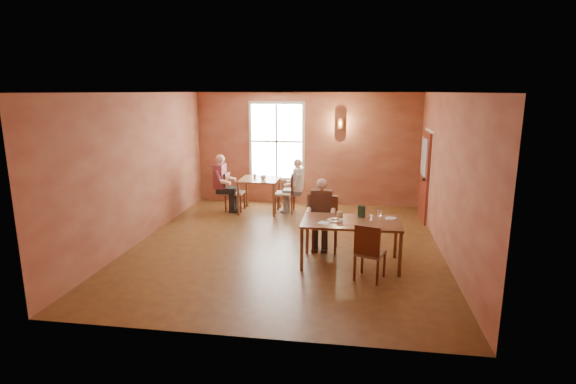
# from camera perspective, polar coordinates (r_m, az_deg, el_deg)

# --- Properties ---
(ground) EXTENTS (6.00, 7.00, 0.01)m
(ground) POSITION_cam_1_polar(r_m,az_deg,el_deg) (9.08, -0.19, -6.75)
(ground) COLOR brown
(ground) RESTS_ON ground
(wall_back) EXTENTS (6.00, 0.04, 3.00)m
(wall_back) POSITION_cam_1_polar(r_m,az_deg,el_deg) (12.13, 2.33, 5.46)
(wall_back) COLOR brown
(wall_back) RESTS_ON ground
(wall_front) EXTENTS (6.00, 0.04, 3.00)m
(wall_front) POSITION_cam_1_polar(r_m,az_deg,el_deg) (5.35, -5.92, -3.89)
(wall_front) COLOR brown
(wall_front) RESTS_ON ground
(wall_left) EXTENTS (0.04, 7.00, 3.00)m
(wall_left) POSITION_cam_1_polar(r_m,az_deg,el_deg) (9.62, -18.18, 2.94)
(wall_left) COLOR brown
(wall_left) RESTS_ON ground
(wall_right) EXTENTS (0.04, 7.00, 3.00)m
(wall_right) POSITION_cam_1_polar(r_m,az_deg,el_deg) (8.77, 19.59, 1.95)
(wall_right) COLOR brown
(wall_right) RESTS_ON ground
(ceiling) EXTENTS (6.00, 7.00, 0.04)m
(ceiling) POSITION_cam_1_polar(r_m,az_deg,el_deg) (8.57, -0.20, 12.54)
(ceiling) COLOR white
(ceiling) RESTS_ON wall_back
(window) EXTENTS (1.36, 0.10, 1.96)m
(window) POSITION_cam_1_polar(r_m,az_deg,el_deg) (12.17, -1.46, 6.44)
(window) COLOR white
(window) RESTS_ON wall_back
(door) EXTENTS (0.12, 1.04, 2.10)m
(door) POSITION_cam_1_polar(r_m,az_deg,el_deg) (11.07, 16.93, 1.86)
(door) COLOR maroon
(door) RESTS_ON ground
(wall_sconce) EXTENTS (0.16, 0.16, 0.28)m
(wall_sconce) POSITION_cam_1_polar(r_m,az_deg,el_deg) (11.90, 6.67, 8.63)
(wall_sconce) COLOR brown
(wall_sconce) RESTS_ON wall_back
(main_table) EXTENTS (1.72, 0.97, 0.80)m
(main_table) POSITION_cam_1_polar(r_m,az_deg,el_deg) (8.06, 7.95, -6.40)
(main_table) COLOR brown
(main_table) RESTS_ON ground
(chair_diner_main) EXTENTS (0.46, 0.46, 1.04)m
(chair_diner_main) POSITION_cam_1_polar(r_m,az_deg,el_deg) (8.66, 4.72, -4.13)
(chair_diner_main) COLOR #45250E
(chair_diner_main) RESTS_ON ground
(diner_main) EXTENTS (0.53, 0.53, 1.33)m
(diner_main) POSITION_cam_1_polar(r_m,az_deg,el_deg) (8.59, 4.72, -3.29)
(diner_main) COLOR black
(diner_main) RESTS_ON ground
(chair_empty) EXTENTS (0.54, 0.54, 0.95)m
(chair_empty) POSITION_cam_1_polar(r_m,az_deg,el_deg) (7.47, 10.40, -7.44)
(chair_empty) COLOR brown
(chair_empty) RESTS_ON ground
(plate_food) EXTENTS (0.31, 0.31, 0.03)m
(plate_food) POSITION_cam_1_polar(r_m,az_deg,el_deg) (7.91, 5.94, -3.54)
(plate_food) COLOR silver
(plate_food) RESTS_ON main_table
(sandwich) EXTENTS (0.12, 0.12, 0.11)m
(sandwich) POSITION_cam_1_polar(r_m,az_deg,el_deg) (8.03, 6.59, -3.01)
(sandwich) COLOR tan
(sandwich) RESTS_ON main_table
(goblet_a) EXTENTS (0.09, 0.09, 0.21)m
(goblet_a) POSITION_cam_1_polar(r_m,az_deg,el_deg) (8.01, 11.52, -2.87)
(goblet_a) COLOR white
(goblet_a) RESTS_ON main_table
(goblet_c) EXTENTS (0.09, 0.09, 0.19)m
(goblet_c) POSITION_cam_1_polar(r_m,az_deg,el_deg) (7.76, 10.34, -3.42)
(goblet_c) COLOR white
(goblet_c) RESTS_ON main_table
(menu_stand) EXTENTS (0.14, 0.09, 0.21)m
(menu_stand) POSITION_cam_1_polar(r_m,az_deg,el_deg) (8.18, 9.32, -2.44)
(menu_stand) COLOR #22412C
(menu_stand) RESTS_ON main_table
(knife) EXTENTS (0.20, 0.08, 0.00)m
(knife) POSITION_cam_1_polar(r_m,az_deg,el_deg) (7.70, 7.80, -4.15)
(knife) COLOR silver
(knife) RESTS_ON main_table
(napkin) EXTENTS (0.24, 0.24, 0.01)m
(napkin) POSITION_cam_1_polar(r_m,az_deg,el_deg) (7.77, 4.57, -3.91)
(napkin) COLOR white
(napkin) RESTS_ON main_table
(side_plate) EXTENTS (0.20, 0.20, 0.02)m
(side_plate) POSITION_cam_1_polar(r_m,az_deg,el_deg) (8.19, 12.92, -3.30)
(side_plate) COLOR white
(side_plate) RESTS_ON main_table
(second_table) EXTENTS (0.97, 0.97, 0.85)m
(second_table) POSITION_cam_1_polar(r_m,az_deg,el_deg) (11.48, -3.61, -0.41)
(second_table) COLOR brown
(second_table) RESTS_ON ground
(chair_diner_white) EXTENTS (0.46, 0.46, 1.03)m
(chair_diner_white) POSITION_cam_1_polar(r_m,az_deg,el_deg) (11.34, -0.41, -0.08)
(chair_diner_white) COLOR #4F2915
(chair_diner_white) RESTS_ON ground
(diner_white) EXTENTS (0.53, 0.53, 1.32)m
(diner_white) POSITION_cam_1_polar(r_m,az_deg,el_deg) (11.31, -0.26, 0.62)
(diner_white) COLOR white
(diner_white) RESTS_ON ground
(chair_diner_maroon) EXTENTS (0.44, 0.44, 0.99)m
(chair_diner_maroon) POSITION_cam_1_polar(r_m,az_deg,el_deg) (11.62, -6.76, 0.03)
(chair_diner_maroon) COLOR brown
(chair_diner_maroon) RESTS_ON ground
(diner_maroon) EXTENTS (0.57, 0.57, 1.42)m
(diner_maroon) POSITION_cam_1_polar(r_m,az_deg,el_deg) (11.58, -6.93, 1.07)
(diner_maroon) COLOR maroon
(diner_maroon) RESTS_ON ground
(cup_a) EXTENTS (0.14, 0.14, 0.11)m
(cup_a) POSITION_cam_1_polar(r_m,az_deg,el_deg) (11.26, -3.16, 1.85)
(cup_a) COLOR silver
(cup_a) RESTS_ON second_table
(cup_b) EXTENTS (0.11, 0.11, 0.09)m
(cup_b) POSITION_cam_1_polar(r_m,az_deg,el_deg) (11.53, -4.24, 2.05)
(cup_b) COLOR silver
(cup_b) RESTS_ON second_table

